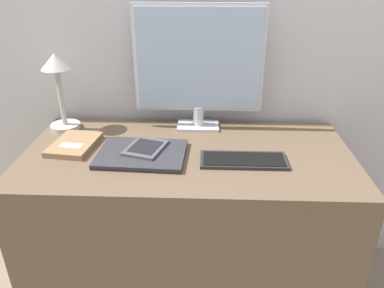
{
  "coord_description": "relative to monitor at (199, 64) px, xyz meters",
  "views": [
    {
      "loc": [
        0.07,
        -1.0,
        1.36
      ],
      "look_at": [
        0.02,
        0.17,
        0.78
      ],
      "focal_mm": 35.0,
      "sensor_mm": 36.0,
      "label": 1
    }
  ],
  "objects": [
    {
      "name": "wall_back",
      "position": [
        -0.03,
        0.11,
        0.21
      ],
      "size": [
        3.6,
        0.05,
        2.4
      ],
      "color": "silver",
      "rests_on": "ground_plane"
    },
    {
      "name": "desk_lamp",
      "position": [
        -0.56,
        -0.04,
        -0.06
      ],
      "size": [
        0.12,
        0.12,
        0.32
      ],
      "color": "#BCB7AD",
      "rests_on": "desk"
    },
    {
      "name": "keyboard",
      "position": [
        0.17,
        -0.3,
        -0.26
      ],
      "size": [
        0.3,
        0.12,
        0.01
      ],
      "color": "#282828",
      "rests_on": "desk"
    },
    {
      "name": "desk",
      "position": [
        -0.03,
        -0.23,
        -0.63
      ],
      "size": [
        1.22,
        0.6,
        0.72
      ],
      "color": "brown",
      "rests_on": "ground_plane"
    },
    {
      "name": "monitor",
      "position": [
        0.0,
        0.0,
        0.0
      ],
      "size": [
        0.52,
        0.11,
        0.5
      ],
      "color": "silver",
      "rests_on": "desk"
    },
    {
      "name": "ereader",
      "position": [
        -0.19,
        -0.25,
        -0.25
      ],
      "size": [
        0.16,
        0.19,
        0.01
      ],
      "color": "#4C4C51",
      "rests_on": "laptop"
    },
    {
      "name": "notebook",
      "position": [
        -0.47,
        -0.21,
        -0.26
      ],
      "size": [
        0.17,
        0.22,
        0.02
      ],
      "color": "#93704C",
      "rests_on": "desk"
    },
    {
      "name": "laptop",
      "position": [
        -0.2,
        -0.27,
        -0.26
      ],
      "size": [
        0.32,
        0.25,
        0.02
      ],
      "color": "#232328",
      "rests_on": "desk"
    }
  ]
}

